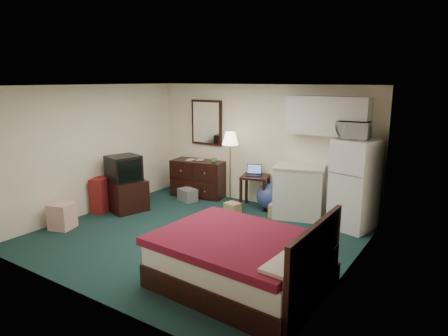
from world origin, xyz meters
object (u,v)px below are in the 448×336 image
Objects in this scene: fridge at (355,185)px; tv_stand at (127,196)px; bed at (240,262)px; floor_lamp at (230,169)px; desk at (255,192)px; dresser at (199,178)px; suitcase at (101,195)px; kitchen_counter at (299,192)px.

fridge is 2.38× the size of tv_stand.
bed is at bearing -88.14° from fridge.
floor_lamp is 0.69m from desk.
suitcase is (-0.94, -1.97, -0.06)m from dresser.
desk is 2.59m from tv_stand.
kitchen_counter is at bearing 4.68° from floor_lamp.
kitchen_counter is at bearing -10.99° from dresser.
tv_stand is at bearing 162.12° from bed.
floor_lamp is 0.76× the size of bed.
desk is at bearing 15.40° from floor_lamp.
dresser is 1.22× the size of kitchen_counter.
bed is (2.89, -2.96, -0.08)m from dresser.
kitchen_counter is at bearing 43.61° from tv_stand.
suitcase is at bearing -124.89° from dresser.
floor_lamp reaches higher than bed.
fridge reaches higher than floor_lamp.
floor_lamp reaches higher than tv_stand.
fridge is at bearing -19.32° from kitchen_counter.
desk is 3.09m from suitcase.
tv_stand is (-4.07, -1.50, -0.49)m from fridge.
tv_stand is at bearing -158.63° from desk.
fridge is at bearing 1.42° from floor_lamp.
desk is at bearing 162.69° from kitchen_counter.
suitcase is at bearing 168.70° from bed.
desk is 3.24m from bed.
dresser is 1.05m from floor_lamp.
fridge reaches higher than dresser.
bed is at bearing -55.18° from floor_lamp.
fridge is at bearing 36.52° from tv_stand.
tv_stand is (-0.57, -1.63, -0.10)m from dresser.
dresser is 2.19m from suitcase.
kitchen_counter is 1.46× the size of tv_stand.
tv_stand is at bearing -145.77° from fridge.
kitchen_counter reaches higher than bed.
desk is 0.97× the size of suitcase.
dresser is at bearing -168.16° from fridge.
floor_lamp is 2.54m from fridge.
dresser is at bearing 44.73° from suitcase.
kitchen_counter is at bearing 9.58° from suitcase.
kitchen_counter is (1.48, 0.12, -0.29)m from floor_lamp.
dresser is 0.59× the size of bed.
suitcase is (-1.91, -1.78, -0.43)m from floor_lamp.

